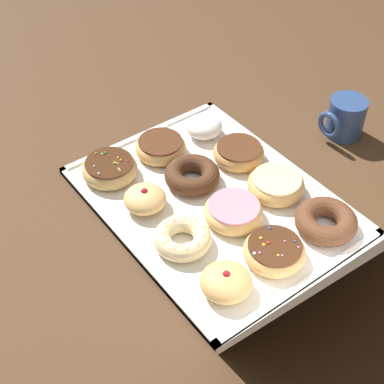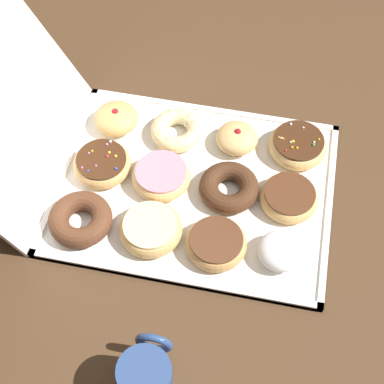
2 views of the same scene
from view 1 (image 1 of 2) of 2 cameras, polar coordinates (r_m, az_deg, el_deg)
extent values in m
plane|color=#4C331E|center=(1.14, 2.05, -1.15)|extent=(3.00, 3.00, 0.00)
cube|color=white|center=(1.14, 2.05, -0.97)|extent=(0.41, 0.53, 0.01)
cube|color=white|center=(1.30, -5.13, 5.59)|extent=(0.41, 0.01, 0.01)
cube|color=white|center=(1.02, 11.32, -9.13)|extent=(0.41, 0.01, 0.01)
cube|color=white|center=(1.24, 9.29, 3.00)|extent=(0.01, 0.53, 0.01)
cube|color=white|center=(1.06, -6.44, -5.40)|extent=(0.01, 0.53, 0.01)
ellipsoid|color=white|center=(1.28, 1.21, 6.65)|extent=(0.08, 0.08, 0.04)
torus|color=tan|center=(1.24, -3.24, 4.51)|extent=(0.11, 0.11, 0.03)
cylinder|color=#59331E|center=(1.23, -3.27, 5.08)|extent=(0.10, 0.10, 0.01)
torus|color=#E5B770|center=(1.19, -8.33, 2.31)|extent=(0.12, 0.12, 0.04)
cylinder|color=#472816|center=(1.18, -8.42, 2.93)|extent=(0.10, 0.10, 0.01)
sphere|color=yellow|center=(1.17, -7.84, 2.93)|extent=(0.01, 0.01, 0.01)
sphere|color=yellow|center=(1.15, -7.28, 2.10)|extent=(0.00, 0.00, 0.00)
sphere|color=orange|center=(1.16, -7.44, 2.36)|extent=(0.01, 0.01, 0.01)
sphere|color=green|center=(1.20, -8.82, 3.93)|extent=(0.01, 0.01, 0.01)
sphere|color=white|center=(1.15, -9.43, 1.85)|extent=(0.01, 0.01, 0.01)
sphere|color=white|center=(1.20, -9.12, 3.83)|extent=(0.00, 0.00, 0.00)
sphere|color=orange|center=(1.18, -7.21, 3.22)|extent=(0.01, 0.01, 0.01)
sphere|color=red|center=(1.17, -6.49, 3.13)|extent=(0.00, 0.00, 0.00)
sphere|color=yellow|center=(1.18, -7.49, 3.45)|extent=(0.01, 0.01, 0.01)
sphere|color=white|center=(1.15, -7.39, 2.26)|extent=(0.01, 0.01, 0.01)
sphere|color=white|center=(1.17, -7.61, 2.88)|extent=(0.00, 0.00, 0.00)
sphere|color=white|center=(1.17, -9.89, 2.60)|extent=(0.00, 0.00, 0.00)
sphere|color=yellow|center=(1.20, -9.69, 3.88)|extent=(0.00, 0.00, 0.00)
torus|color=tan|center=(1.22, 4.75, 3.92)|extent=(0.11, 0.11, 0.03)
cylinder|color=#59331E|center=(1.21, 4.79, 4.50)|extent=(0.10, 0.10, 0.01)
torus|color=#472816|center=(1.16, 0.05, 1.75)|extent=(0.12, 0.12, 0.04)
ellipsoid|color=#E5B770|center=(1.11, -4.79, -0.71)|extent=(0.08, 0.08, 0.04)
sphere|color=#B21923|center=(1.10, -4.85, 0.03)|extent=(0.01, 0.01, 0.01)
torus|color=tan|center=(1.15, 8.50, 0.69)|extent=(0.12, 0.12, 0.04)
cylinder|color=beige|center=(1.14, 8.58, 1.30)|extent=(0.10, 0.10, 0.01)
torus|color=#E5B770|center=(1.09, 4.40, -1.97)|extent=(0.12, 0.12, 0.04)
cylinder|color=pink|center=(1.08, 4.44, -1.35)|extent=(0.10, 0.10, 0.01)
torus|color=beige|center=(1.04, -0.98, -4.69)|extent=(0.11, 0.11, 0.03)
sphere|color=beige|center=(1.02, -2.68, -5.27)|extent=(0.02, 0.02, 0.02)
sphere|color=beige|center=(1.01, -1.75, -5.81)|extent=(0.02, 0.02, 0.02)
sphere|color=beige|center=(1.01, -0.56, -5.88)|extent=(0.02, 0.02, 0.02)
sphere|color=beige|center=(1.02, 0.48, -5.45)|extent=(0.02, 0.02, 0.02)
sphere|color=beige|center=(1.03, 1.04, -4.67)|extent=(0.02, 0.02, 0.02)
sphere|color=beige|center=(1.04, 0.94, -3.81)|extent=(0.02, 0.02, 0.02)
sphere|color=beige|center=(1.05, 0.24, -3.14)|extent=(0.02, 0.02, 0.02)
sphere|color=beige|center=(1.06, -0.82, -2.86)|extent=(0.02, 0.02, 0.02)
sphere|color=beige|center=(1.06, -1.93, -3.03)|extent=(0.02, 0.02, 0.02)
sphere|color=beige|center=(1.05, -2.76, -3.62)|extent=(0.02, 0.02, 0.02)
sphere|color=beige|center=(1.03, -3.05, -4.45)|extent=(0.02, 0.02, 0.02)
torus|color=#59331E|center=(1.10, 13.42, -2.90)|extent=(0.12, 0.12, 0.04)
torus|color=tan|center=(1.03, 8.32, -6.03)|extent=(0.11, 0.11, 0.03)
cylinder|color=#472816|center=(1.02, 8.41, -5.43)|extent=(0.10, 0.10, 0.01)
sphere|color=white|center=(1.00, 6.34, -6.19)|extent=(0.01, 0.01, 0.01)
sphere|color=pink|center=(1.00, 9.13, -6.38)|extent=(0.00, 0.00, 0.00)
sphere|color=pink|center=(1.02, 9.37, -4.94)|extent=(0.00, 0.00, 0.00)
sphere|color=yellow|center=(1.01, 7.28, -5.31)|extent=(0.01, 0.01, 0.01)
sphere|color=pink|center=(1.00, 6.88, -6.13)|extent=(0.01, 0.01, 0.01)
sphere|color=red|center=(1.02, 7.71, -5.11)|extent=(0.01, 0.01, 0.01)
sphere|color=yellow|center=(1.00, 8.72, -6.37)|extent=(0.00, 0.00, 0.00)
sphere|color=yellow|center=(1.02, 6.98, -4.67)|extent=(0.01, 0.01, 0.01)
sphere|color=blue|center=(1.04, 7.84, -3.66)|extent=(0.01, 0.01, 0.01)
sphere|color=blue|center=(1.03, 10.38, -4.94)|extent=(0.00, 0.00, 0.00)
sphere|color=pink|center=(1.02, 10.74, -5.52)|extent=(0.00, 0.00, 0.00)
ellipsoid|color=tan|center=(0.97, 3.46, -9.09)|extent=(0.09, 0.09, 0.04)
sphere|color=#B21923|center=(0.96, 3.51, -8.35)|extent=(0.01, 0.01, 0.01)
cylinder|color=navy|center=(1.34, 15.32, 7.31)|extent=(0.09, 0.09, 0.09)
cylinder|color=black|center=(1.32, 15.64, 8.68)|extent=(0.07, 0.07, 0.01)
torus|color=navy|center=(1.30, 13.71, 6.65)|extent=(0.01, 0.06, 0.06)
camera|label=2|loc=(1.36, 29.46, 46.70)|focal=54.50mm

